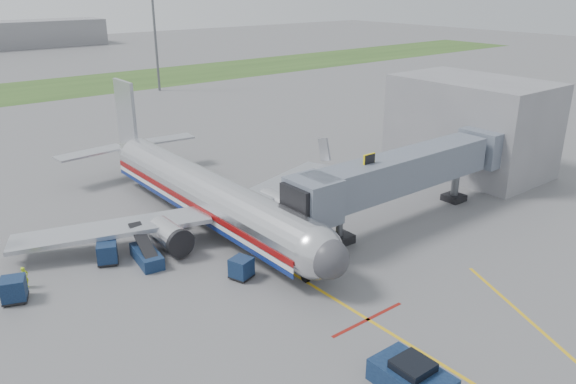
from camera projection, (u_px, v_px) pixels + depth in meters
ground at (325, 293)px, 37.68m from camera, size 400.00×400.00×0.00m
apron_markings at (411, 346)px, 32.25m from camera, size 21.52×50.00×0.01m
airliner at (206, 193)px, 47.92m from camera, size 32.10×35.67×10.25m
jet_bridge at (400, 173)px, 47.24m from camera, size 25.30×4.00×6.90m
terminal at (470, 125)px, 60.69m from camera, size 10.00×16.00×10.00m
light_mast_right at (155, 32)px, 103.39m from camera, size 2.00×0.44×20.40m
pushback_tug at (412, 378)px, 28.56m from camera, size 2.52×4.09×1.70m
baggage_cart_a at (107, 254)px, 41.38m from camera, size 1.92×1.92×1.58m
baggage_cart_b at (14, 290)px, 36.47m from camera, size 1.95×1.95×1.65m
baggage_cart_c at (241, 268)px, 39.34m from camera, size 1.79×1.79×1.52m
belt_loader at (147, 255)px, 41.69m from camera, size 1.98×4.73×2.25m
ground_power_cart at (296, 231)px, 45.65m from camera, size 1.67×1.21×1.24m
ramp_worker at (25, 277)px, 38.10m from camera, size 0.67×0.57×1.55m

